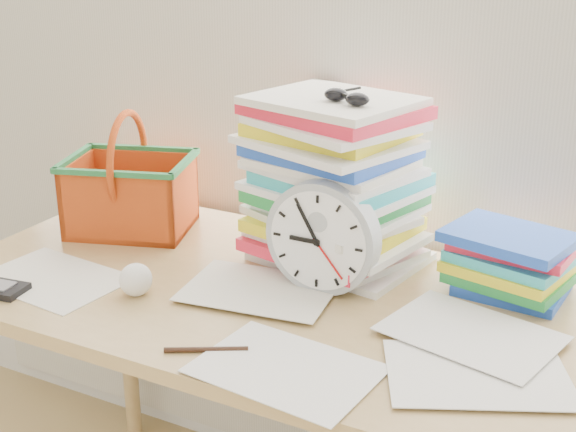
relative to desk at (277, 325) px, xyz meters
The scene contains 9 objects.
desk is the anchor object (origin of this frame).
paper_stack 0.32m from the desk, 81.16° to the left, with size 0.36×0.29×0.36m, color white, non-canonical shape.
clock 0.21m from the desk, 31.40° to the left, with size 0.23×0.23×0.05m, color #A1A7AC.
sunglasses 0.48m from the desk, 64.10° to the left, with size 0.12×0.10×0.03m, color black, non-canonical shape.
book_stack 0.49m from the desk, 27.72° to the left, with size 0.25×0.20×0.13m, color white, non-canonical shape.
basket 0.54m from the desk, 163.15° to the left, with size 0.28×0.22×0.28m, color #D95015, non-canonical shape.
crumpled_ball 0.30m from the desk, 149.98° to the right, with size 0.07×0.07×0.07m, color white.
pen 0.28m from the desk, 89.12° to the right, with size 0.01×0.01×0.15m, color black.
scattered_papers 0.08m from the desk, ahead, with size 1.26×0.42×0.02m, color white, non-canonical shape.
Camera 1 is at (0.69, 0.32, 1.45)m, focal length 50.00 mm.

